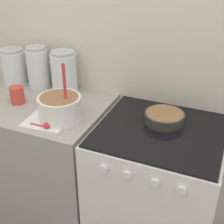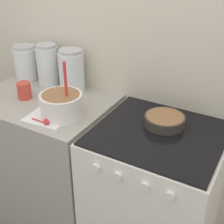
# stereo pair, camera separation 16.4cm
# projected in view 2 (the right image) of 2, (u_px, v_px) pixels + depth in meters

# --- Properties ---
(wall_back) EXTENTS (4.65, 0.05, 2.40)m
(wall_back) POSITION_uv_depth(u_px,v_px,m) (129.00, 51.00, 1.83)
(wall_back) COLOR beige
(wall_back) RESTS_ON ground_plane
(countertop_cabinet) EXTENTS (0.82, 0.60, 0.93)m
(countertop_cabinet) POSITION_uv_depth(u_px,v_px,m) (50.00, 160.00, 2.11)
(countertop_cabinet) COLOR #9E998E
(countertop_cabinet) RESTS_ON ground_plane
(stove) EXTENTS (0.66, 0.62, 0.93)m
(stove) POSITION_uv_depth(u_px,v_px,m) (153.00, 201.00, 1.79)
(stove) COLOR white
(stove) RESTS_ON ground_plane
(mixing_bowl) EXTENTS (0.23, 0.23, 0.32)m
(mixing_bowl) POSITION_uv_depth(u_px,v_px,m) (61.00, 104.00, 1.67)
(mixing_bowl) COLOR white
(mixing_bowl) RESTS_ON countertop_cabinet
(baking_pan) EXTENTS (0.21, 0.21, 0.05)m
(baking_pan) POSITION_uv_depth(u_px,v_px,m) (165.00, 120.00, 1.61)
(baking_pan) COLOR #38332D
(baking_pan) RESTS_ON stove
(storage_jar_left) EXTENTS (0.16, 0.16, 0.23)m
(storage_jar_left) POSITION_uv_depth(u_px,v_px,m) (26.00, 65.00, 2.12)
(storage_jar_left) COLOR silver
(storage_jar_left) RESTS_ON countertop_cabinet
(storage_jar_middle) EXTENTS (0.14, 0.14, 0.27)m
(storage_jar_middle) POSITION_uv_depth(u_px,v_px,m) (48.00, 67.00, 2.03)
(storage_jar_middle) COLOR silver
(storage_jar_middle) RESTS_ON countertop_cabinet
(storage_jar_right) EXTENTS (0.16, 0.16, 0.26)m
(storage_jar_right) POSITION_uv_depth(u_px,v_px,m) (72.00, 73.00, 1.95)
(storage_jar_right) COLOR silver
(storage_jar_right) RESTS_ON countertop_cabinet
(tin_can) EXTENTS (0.08, 0.08, 0.10)m
(tin_can) POSITION_uv_depth(u_px,v_px,m) (24.00, 90.00, 1.87)
(tin_can) COLOR #CC3F33
(tin_can) RESTS_ON countertop_cabinet
(recipe_page) EXTENTS (0.25, 0.28, 0.01)m
(recipe_page) POSITION_uv_depth(u_px,v_px,m) (52.00, 114.00, 1.71)
(recipe_page) COLOR white
(recipe_page) RESTS_ON countertop_cabinet
(measuring_spoon) EXTENTS (0.12, 0.04, 0.04)m
(measuring_spoon) POSITION_uv_depth(u_px,v_px,m) (45.00, 122.00, 1.62)
(measuring_spoon) COLOR red
(measuring_spoon) RESTS_ON countertop_cabinet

